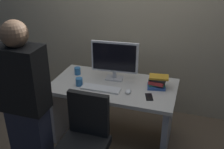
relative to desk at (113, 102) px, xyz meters
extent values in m
plane|color=brown|center=(0.00, 0.00, -0.50)|extent=(9.00, 9.00, 0.00)
cube|color=tan|center=(0.00, 0.85, 1.00)|extent=(6.40, 0.10, 3.00)
cube|color=beige|center=(0.00, 0.00, 0.21)|extent=(1.40, 0.75, 0.04)
cube|color=#B2B2B7|center=(-0.64, 0.00, -0.16)|extent=(0.06, 0.67, 0.69)
cube|color=#B2B2B7|center=(0.64, 0.00, -0.16)|extent=(0.06, 0.67, 0.69)
cube|color=black|center=(-0.05, -0.79, -0.04)|extent=(0.44, 0.44, 0.08)
cube|color=black|center=(-0.05, -0.60, 0.22)|extent=(0.40, 0.06, 0.44)
cube|color=#262838|center=(-0.53, -0.87, -0.08)|extent=(0.34, 0.20, 0.85)
cube|color=black|center=(-0.53, -0.87, 0.64)|extent=(0.40, 0.24, 0.58)
sphere|color=brown|center=(-0.53, -0.87, 1.02)|extent=(0.22, 0.22, 0.22)
cube|color=silver|center=(-0.03, 0.15, 0.24)|extent=(0.21, 0.16, 0.02)
cube|color=silver|center=(-0.03, 0.15, 0.29)|extent=(0.04, 0.03, 0.08)
cube|color=silver|center=(-0.03, 0.15, 0.51)|extent=(0.54, 0.07, 0.36)
cube|color=black|center=(-0.03, 0.13, 0.51)|extent=(0.50, 0.05, 0.32)
cube|color=white|center=(-0.10, -0.14, 0.24)|extent=(0.43, 0.14, 0.02)
ellipsoid|color=white|center=(0.21, -0.13, 0.25)|extent=(0.06, 0.10, 0.03)
cylinder|color=#3372B2|center=(-0.36, -0.13, 0.27)|extent=(0.08, 0.08, 0.09)
cylinder|color=#3372B2|center=(-0.50, 0.13, 0.27)|extent=(0.07, 0.07, 0.09)
cube|color=#3359A5|center=(0.47, 0.07, 0.25)|extent=(0.22, 0.18, 0.03)
cube|color=#338C59|center=(0.47, 0.08, 0.27)|extent=(0.20, 0.15, 0.02)
cube|color=red|center=(0.48, 0.08, 0.30)|extent=(0.18, 0.15, 0.04)
cube|color=black|center=(0.48, 0.09, 0.33)|extent=(0.19, 0.15, 0.02)
cube|color=gold|center=(0.49, 0.09, 0.36)|extent=(0.22, 0.16, 0.02)
cube|color=black|center=(0.43, -0.15, 0.23)|extent=(0.11, 0.16, 0.01)
camera|label=1|loc=(0.80, -2.53, 1.63)|focal=42.69mm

